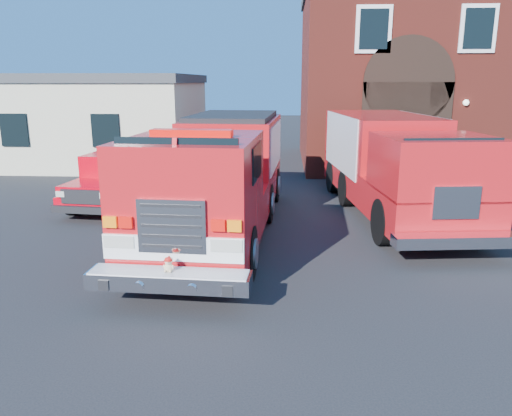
# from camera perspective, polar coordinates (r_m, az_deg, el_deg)

# --- Properties ---
(ground) EXTENTS (100.00, 100.00, 0.00)m
(ground) POSITION_cam_1_polar(r_m,az_deg,el_deg) (12.56, 0.33, -4.40)
(ground) COLOR black
(ground) RESTS_ON ground
(parking_stripe_near) EXTENTS (0.12, 3.00, 0.01)m
(parking_stripe_near) POSITION_cam_1_polar(r_m,az_deg,el_deg) (14.71, 26.78, -3.16)
(parking_stripe_near) COLOR yellow
(parking_stripe_near) RESTS_ON ground
(parking_stripe_mid) EXTENTS (0.12, 3.00, 0.01)m
(parking_stripe_mid) POSITION_cam_1_polar(r_m,az_deg,el_deg) (17.40, 23.01, -0.23)
(parking_stripe_mid) COLOR yellow
(parking_stripe_mid) RESTS_ON ground
(parking_stripe_far) EXTENTS (0.12, 3.00, 0.01)m
(parking_stripe_far) POSITION_cam_1_polar(r_m,az_deg,el_deg) (20.18, 20.25, 1.90)
(parking_stripe_far) COLOR yellow
(parking_stripe_far) RESTS_ON ground
(fire_station) EXTENTS (15.20, 10.20, 8.45)m
(fire_station) POSITION_cam_1_polar(r_m,az_deg,el_deg) (27.18, 21.99, 13.77)
(fire_station) COLOR maroon
(fire_station) RESTS_ON ground
(side_building) EXTENTS (10.20, 8.20, 4.35)m
(side_building) POSITION_cam_1_polar(r_m,az_deg,el_deg) (26.75, -17.97, 9.70)
(side_building) COLOR beige
(side_building) RESTS_ON ground
(fire_engine) EXTENTS (3.31, 10.12, 3.08)m
(fire_engine) POSITION_cam_1_polar(r_m,az_deg,el_deg) (13.48, -4.12, 3.86)
(fire_engine) COLOR black
(fire_engine) RESTS_ON ground
(pickup_truck) EXTENTS (2.42, 5.46, 1.73)m
(pickup_truck) POSITION_cam_1_polar(r_m,az_deg,el_deg) (17.42, -15.28, 3.18)
(pickup_truck) COLOR black
(pickup_truck) RESTS_ON ground
(secondary_truck) EXTENTS (3.79, 9.37, 2.96)m
(secondary_truck) POSITION_cam_1_polar(r_m,az_deg,el_deg) (15.97, 15.50, 5.07)
(secondary_truck) COLOR black
(secondary_truck) RESTS_ON ground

